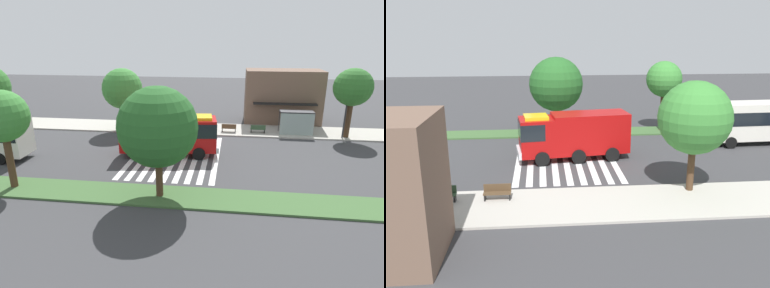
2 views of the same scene
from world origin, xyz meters
TOP-DOWN VIEW (x-y plane):
  - ground_plane at (0.00, 0.00)m, footprint 120.00×120.00m
  - sidewalk at (0.00, 8.99)m, footprint 60.00×4.94m
  - median_strip at (0.00, -8.02)m, footprint 60.00×3.00m
  - crosswalk at (-0.57, 0.00)m, footprint 7.65×11.74m
  - fire_truck at (-1.02, 0.15)m, footprint 8.84×3.67m
  - bus_stop_shelter at (11.08, 7.92)m, footprint 3.50×1.40m
  - bench_near_shelter at (7.08, 7.93)m, footprint 1.60×0.50m
  - bench_west_of_shelter at (3.92, 7.93)m, footprint 1.60×0.50m
  - street_lamp at (15.66, 7.12)m, footprint 0.36×0.36m
  - storefront_building at (10.17, 13.70)m, footprint 8.97×5.29m
  - sidewalk_tree_west at (-7.88, 7.52)m, footprint 4.42×4.42m
  - sidewalk_tree_center at (16.14, 7.52)m, footprint 3.78×3.78m
  - median_tree_far_west at (-10.68, -8.02)m, footprint 3.45×3.45m
  - median_tree_west at (-0.24, -8.02)m, footprint 5.10×5.10m

SIDE VIEW (x-z plane):
  - ground_plane at x=0.00m, z-range 0.00..0.00m
  - crosswalk at x=-0.57m, z-range 0.00..0.01m
  - sidewalk at x=0.00m, z-range 0.00..0.14m
  - median_strip at x=0.00m, z-range 0.00..0.14m
  - bench_near_shelter at x=7.08m, z-range 0.14..1.04m
  - bench_west_of_shelter at x=3.92m, z-range 0.14..1.04m
  - bus_stop_shelter at x=11.08m, z-range 0.66..3.12m
  - fire_truck at x=-1.02m, z-range 0.24..3.85m
  - storefront_building at x=10.17m, z-range 0.00..6.41m
  - street_lamp at x=15.66m, z-range 0.68..6.22m
  - sidewalk_tree_west at x=-7.88m, z-range 1.31..8.12m
  - median_tree_west at x=-0.24m, z-range 1.19..8.41m
  - median_tree_far_west at x=-10.68m, z-range 1.73..8.50m
  - sidewalk_tree_center at x=16.14m, z-range 1.73..8.83m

